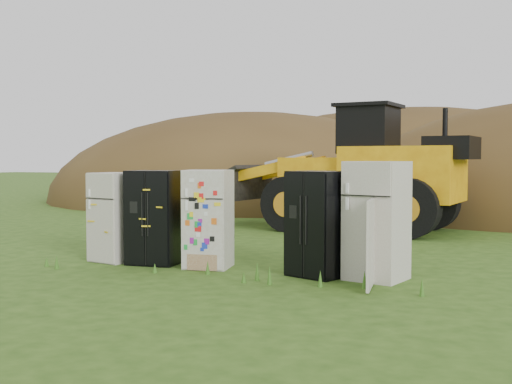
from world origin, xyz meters
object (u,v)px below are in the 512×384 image
at_px(fridge_black_right, 318,224).
at_px(wheel_loader, 339,168).
at_px(fridge_leftmost, 115,217).
at_px(fridge_sticker, 208,219).
at_px(fridge_open_door, 377,221).
at_px(fridge_black_side, 155,217).

xyz_separation_m(fridge_black_right, wheel_loader, (-1.44, 6.71, 0.80)).
bearing_deg(wheel_loader, fridge_leftmost, -103.18).
bearing_deg(fridge_leftmost, wheel_loader, 81.88).
xyz_separation_m(fridge_sticker, fridge_black_right, (1.98, -0.06, -0.00)).
relative_size(fridge_black_right, fridge_open_door, 0.91).
bearing_deg(fridge_open_door, fridge_black_right, -163.03).
bearing_deg(wheel_loader, fridge_black_right, -71.03).
bearing_deg(fridge_open_door, fridge_black_side, -166.37).
height_order(fridge_leftmost, fridge_open_door, fridge_open_door).
bearing_deg(fridge_sticker, fridge_leftmost, 170.71).
xyz_separation_m(fridge_black_side, fridge_sticker, (1.05, 0.01, 0.01)).
relative_size(fridge_leftmost, fridge_open_door, 0.88).
xyz_separation_m(fridge_sticker, fridge_open_door, (2.90, -0.01, 0.08)).
relative_size(fridge_leftmost, fridge_sticker, 0.96).
xyz_separation_m(fridge_leftmost, fridge_sticker, (1.89, 0.02, 0.03)).
distance_m(fridge_sticker, fridge_black_right, 1.98).
distance_m(fridge_black_side, fridge_open_door, 3.95).
bearing_deg(wheel_loader, fridge_black_side, -96.59).
xyz_separation_m(fridge_leftmost, fridge_black_side, (0.84, 0.00, 0.02)).
bearing_deg(fridge_black_side, wheel_loader, 71.30).
bearing_deg(fridge_black_right, fridge_sticker, -160.58).
bearing_deg(fridge_black_side, fridge_open_door, -5.20).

